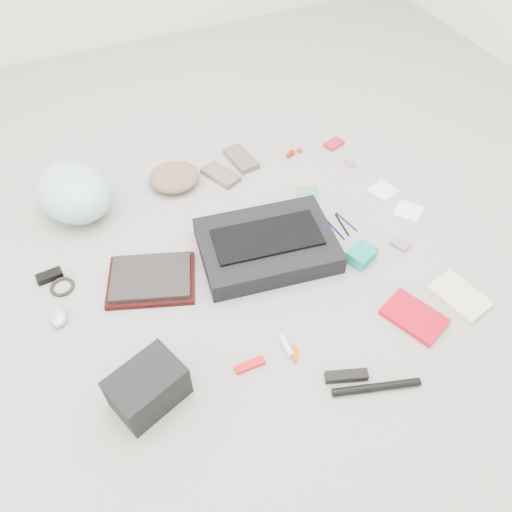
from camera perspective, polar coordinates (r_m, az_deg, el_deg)
name	(u,v)px	position (r m, az deg, el deg)	size (l,w,h in m)	color
ground_plane	(256,264)	(1.94, 0.00, -0.97)	(4.00, 4.00, 0.00)	gray
messenger_bag	(267,245)	(1.95, 1.27, 1.21)	(0.52, 0.37, 0.09)	black
bag_flap	(267,237)	(1.91, 1.29, 2.19)	(0.41, 0.19, 0.01)	black
laptop_sleeve	(152,280)	(1.92, -11.84, -2.71)	(0.32, 0.24, 0.02)	black
laptop	(151,277)	(1.90, -11.94, -2.32)	(0.29, 0.21, 0.02)	black
bike_helmet	(74,192)	(2.21, -20.11, 6.87)	(0.28, 0.35, 0.21)	#ABDFDA
beanie	(174,177)	(2.28, -9.33, 8.89)	(0.22, 0.21, 0.08)	#7A5D4A
mitten_left	(221,175)	(2.31, -4.06, 9.24)	(0.09, 0.18, 0.03)	#6C5E58
mitten_right	(241,159)	(2.39, -1.73, 11.06)	(0.09, 0.19, 0.03)	#61594D
power_brick	(50,276)	(2.04, -22.52, -2.12)	(0.09, 0.04, 0.03)	black
cable_coil	(62,287)	(2.00, -21.27, -3.28)	(0.09, 0.09, 0.01)	black
mouse	(59,316)	(1.91, -21.63, -6.44)	(0.06, 0.09, 0.04)	#B8B8B8
camera_bag	(148,387)	(1.61, -12.26, -14.46)	(0.22, 0.15, 0.14)	black
multitool	(250,365)	(1.69, -0.73, -12.36)	(0.10, 0.03, 0.02)	red
toiletry_tube_white	(286,346)	(1.72, 3.48, -10.19)	(0.02, 0.02, 0.08)	silver
toiletry_tube_orange	(295,354)	(1.71, 4.45, -11.05)	(0.02, 0.02, 0.06)	#E25101
u_lock	(346,376)	(1.69, 10.30, -13.34)	(0.14, 0.03, 0.03)	black
bike_pump	(376,387)	(1.69, 13.58, -14.37)	(0.03, 0.03, 0.29)	black
book_red	(414,317)	(1.87, 17.60, -6.62)	(0.14, 0.21, 0.02)	red
book_white	(459,296)	(1.98, 22.22, -4.28)	(0.13, 0.20, 0.02)	beige
notepad	(307,196)	(2.22, 5.88, 6.81)	(0.09, 0.12, 0.01)	#428052
pen_blue	(335,229)	(2.09, 9.05, 3.02)	(0.01, 0.01, 0.13)	#0E0A7B
pen_black	(342,225)	(2.11, 9.82, 3.54)	(0.01, 0.01, 0.13)	black
pen_navy	(347,222)	(2.13, 10.32, 3.88)	(0.01, 0.01, 0.13)	navy
accordion_wallet	(361,255)	(1.98, 11.93, 0.08)	(0.10, 0.08, 0.05)	teal
card_deck	(400,244)	(2.08, 16.15, 1.30)	(0.05, 0.07, 0.01)	gray
napkin_top	(383,191)	(2.31, 14.31, 7.26)	(0.10, 0.10, 0.01)	white
napkin_bottom	(409,211)	(2.24, 17.04, 4.94)	(0.11, 0.11, 0.01)	white
lollipop_a	(288,155)	(2.42, 3.72, 11.41)	(0.02, 0.02, 0.02)	red
lollipop_b	(292,152)	(2.44, 4.11, 11.74)	(0.03, 0.03, 0.03)	#A51B06
lollipop_c	(299,150)	(2.46, 4.99, 12.02)	(0.03, 0.03, 0.03)	red
altoids_tin	(334,144)	(2.52, 8.88, 12.55)	(0.09, 0.06, 0.02)	red
stamp_sheet	(351,163)	(2.43, 10.75, 10.35)	(0.05, 0.06, 0.00)	gray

